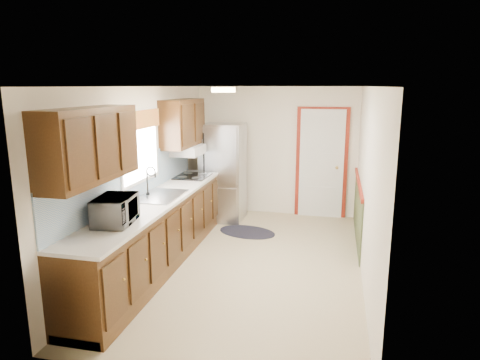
% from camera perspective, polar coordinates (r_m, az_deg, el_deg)
% --- Properties ---
extents(room_shell, '(3.20, 5.20, 2.52)m').
position_cam_1_polar(room_shell, '(5.68, 1.31, 0.16)').
color(room_shell, tan).
rests_on(room_shell, ground).
extents(kitchen_run, '(0.63, 4.00, 2.20)m').
position_cam_1_polar(kitchen_run, '(5.87, -11.21, -3.58)').
color(kitchen_run, '#341D0B').
rests_on(kitchen_run, ground).
extents(back_wall_trim, '(1.12, 2.30, 2.08)m').
position_cam_1_polar(back_wall_trim, '(7.80, 11.75, 0.95)').
color(back_wall_trim, maroon).
rests_on(back_wall_trim, ground).
extents(ceiling_fixture, '(0.30, 0.30, 0.06)m').
position_cam_1_polar(ceiling_fixture, '(5.42, -2.24, 11.93)').
color(ceiling_fixture, '#FFD88C').
rests_on(ceiling_fixture, room_shell).
extents(microwave, '(0.38, 0.59, 0.37)m').
position_cam_1_polar(microwave, '(4.82, -16.31, -3.51)').
color(microwave, white).
rests_on(microwave, kitchen_run).
extents(refrigerator, '(0.73, 0.74, 1.76)m').
position_cam_1_polar(refrigerator, '(7.74, -2.24, 1.04)').
color(refrigerator, '#B7B7BC').
rests_on(refrigerator, ground).
extents(rug, '(1.10, 0.84, 0.01)m').
position_cam_1_polar(rug, '(7.24, 0.96, -6.94)').
color(rug, black).
rests_on(rug, ground).
extents(cooktop, '(0.51, 0.61, 0.02)m').
position_cam_1_polar(cooktop, '(7.09, -6.34, 0.51)').
color(cooktop, black).
rests_on(cooktop, kitchen_run).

